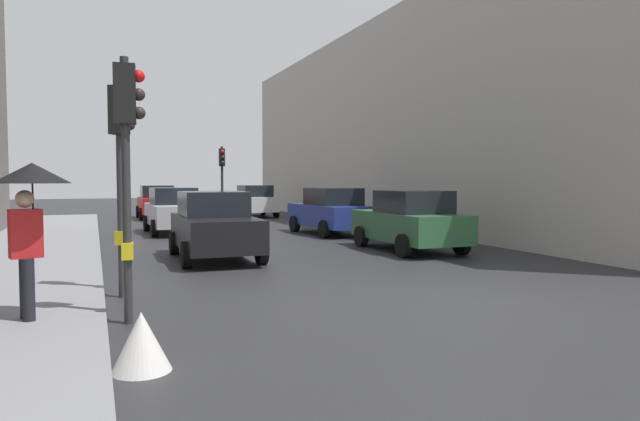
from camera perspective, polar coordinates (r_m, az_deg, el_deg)
ground_plane at (r=10.24m, az=13.94°, el=-8.68°), size 120.00×120.00×0.00m
sidewalk_kerb at (r=14.39m, az=-27.55°, el=-5.23°), size 3.37×40.00×0.16m
building_facade_right at (r=30.20m, az=14.25°, el=7.73°), size 12.00×32.79×9.15m
traffic_light_far_median at (r=27.85m, az=-9.66°, el=3.95°), size 0.24×0.43×3.65m
traffic_light_near_left at (r=8.66m, az=-18.53°, el=6.54°), size 0.44×0.27×3.80m
traffic_light_near_right at (r=10.65m, az=-19.09°, el=5.84°), size 0.45×0.34×3.80m
car_silver_hatchback at (r=23.02m, az=-14.24°, el=-0.00°), size 2.08×4.23×1.76m
car_red_sedan at (r=32.02m, az=-15.81°, el=0.81°), size 2.05×4.22×1.76m
car_dark_suv at (r=15.28m, az=-10.41°, el=-1.46°), size 2.09×4.24×1.76m
car_blue_van at (r=21.89m, az=1.08°, el=-0.06°), size 2.25×4.31×1.76m
car_white_compact at (r=32.62m, az=-6.53°, el=0.95°), size 2.04×4.21×1.76m
car_green_estate at (r=16.94m, az=8.86°, el=-1.01°), size 2.06×4.22×1.76m
pedestrian_with_umbrella at (r=8.76m, az=-26.74°, el=1.24°), size 1.00×1.00×2.14m
warning_sign_triangle at (r=6.66m, az=-17.25°, el=-12.27°), size 0.64×0.64×0.65m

